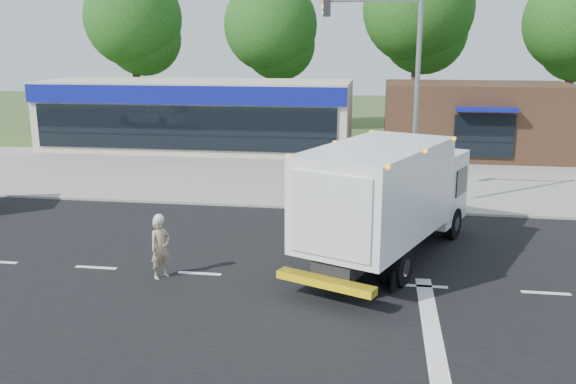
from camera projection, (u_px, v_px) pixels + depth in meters
The scene contains 11 objects.
ground at pixel (309, 280), 16.17m from camera, with size 120.00×120.00×0.00m, color #385123.
road_asphalt at pixel (309, 280), 16.16m from camera, with size 60.00×14.00×0.02m, color black.
sidewalk at pixel (333, 201), 24.03m from camera, with size 60.00×2.40×0.12m, color gray.
parking_apron at pixel (342, 173), 29.61m from camera, with size 60.00×9.00×0.02m, color gray.
lane_markings at pixel (358, 304), 14.67m from camera, with size 55.20×7.00×0.01m.
ems_box_truck at pixel (389, 192), 17.23m from camera, with size 5.32×8.19×3.49m.
emergency_worker at pixel (160, 247), 16.15m from camera, with size 0.66×0.72×1.77m.
retail_strip_mall at pixel (198, 115), 36.14m from camera, with size 18.00×6.20×4.00m.
brown_storefront at pixel (476, 120), 33.87m from camera, with size 10.00×6.70×4.00m.
traffic_signal_pole at pixel (399, 77), 21.96m from camera, with size 3.51×0.25×8.00m.
background_trees at pixel (345, 24), 41.59m from camera, with size 36.77×7.39×12.10m.
Camera 1 is at (1.71, -15.06, 6.11)m, focal length 38.00 mm.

